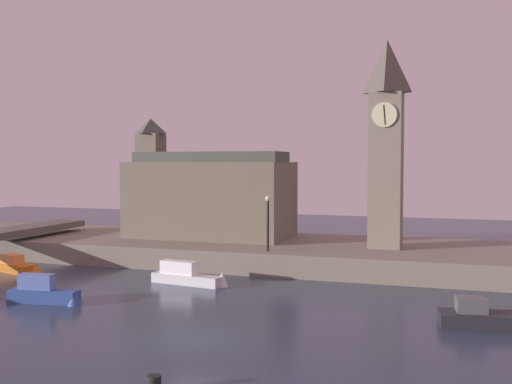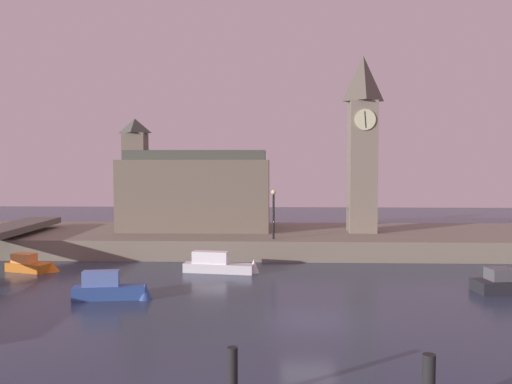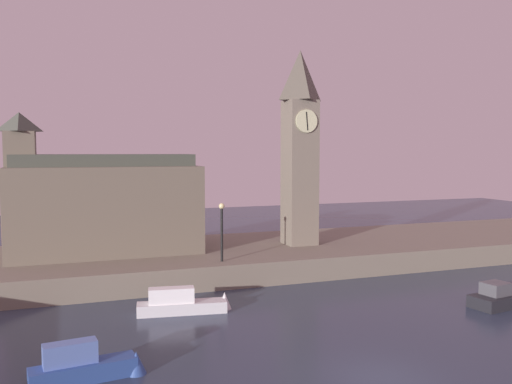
{
  "view_description": "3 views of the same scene",
  "coord_description": "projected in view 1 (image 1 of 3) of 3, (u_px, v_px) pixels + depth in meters",
  "views": [
    {
      "loc": [
        10.53,
        -22.99,
        7.43
      ],
      "look_at": [
        -3.22,
        17.68,
        5.27
      ],
      "focal_mm": 42.98,
      "sensor_mm": 36.0,
      "label": 1
    },
    {
      "loc": [
        -1.58,
        -23.75,
        7.25
      ],
      "look_at": [
        -2.97,
        17.36,
        4.87
      ],
      "focal_mm": 37.29,
      "sensor_mm": 36.0,
      "label": 2
    },
    {
      "loc": [
        -10.63,
        -16.22,
        8.35
      ],
      "look_at": [
        0.49,
        14.87,
        5.83
      ],
      "focal_mm": 37.28,
      "sensor_mm": 36.0,
      "label": 3
    }
  ],
  "objects": [
    {
      "name": "boat_ferry_white",
      "position": [
        192.0,
        277.0,
        36.89
      ],
      "size": [
        5.15,
        1.68,
        1.63
      ],
      "color": "silver",
      "rests_on": "ground"
    },
    {
      "name": "far_embankment",
      "position": [
        308.0,
        253.0,
        44.38
      ],
      "size": [
        70.0,
        12.0,
        1.5
      ],
      "primitive_type": "cube",
      "color": "slate",
      "rests_on": "ground"
    },
    {
      "name": "clock_tower",
      "position": [
        386.0,
        140.0,
        41.7
      ],
      "size": [
        2.38,
        2.42,
        14.18
      ],
      "color": "slate",
      "rests_on": "far_embankment"
    },
    {
      "name": "boat_barge_dark",
      "position": [
        492.0,
        318.0,
        27.24
      ],
      "size": [
        4.58,
        2.12,
        1.42
      ],
      "color": "#232328",
      "rests_on": "ground"
    },
    {
      "name": "boat_patrol_orange",
      "position": [
        20.0,
        266.0,
        40.87
      ],
      "size": [
        3.78,
        2.12,
        1.24
      ],
      "color": "orange",
      "rests_on": "ground"
    },
    {
      "name": "boat_tour_blue",
      "position": [
        47.0,
        293.0,
        32.06
      ],
      "size": [
        4.28,
        1.42,
        1.59
      ],
      "color": "#2D4C93",
      "rests_on": "ground"
    },
    {
      "name": "parliament_hall",
      "position": [
        207.0,
        195.0,
        48.06
      ],
      "size": [
        12.43,
        6.48,
        9.37
      ],
      "color": "#6B6051",
      "rests_on": "far_embankment"
    },
    {
      "name": "streetlamp",
      "position": [
        268.0,
        216.0,
        40.34
      ],
      "size": [
        0.36,
        0.36,
        3.65
      ],
      "color": "black",
      "rests_on": "far_embankment"
    },
    {
      "name": "ground_plane",
      "position": [
        193.0,
        340.0,
        25.5
      ],
      "size": [
        120.0,
        120.0,
        0.0
      ],
      "primitive_type": "plane",
      "color": "#2D384C"
    }
  ]
}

